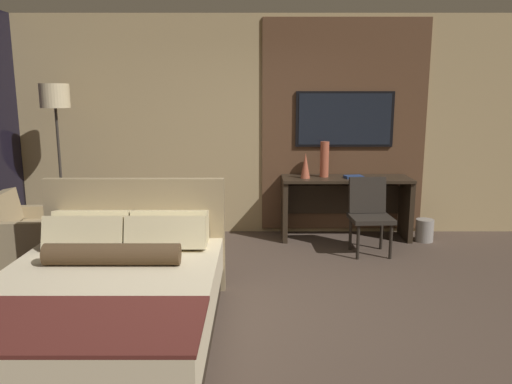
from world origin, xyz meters
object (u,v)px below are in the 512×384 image
at_px(tv, 343,119).
at_px(vase_short, 304,166).
at_px(book, 353,177).
at_px(armchair_by_window, 34,240).
at_px(waste_bin, 423,230).
at_px(vase_tall, 323,159).
at_px(floor_lamp, 54,110).
at_px(desk, 344,197).
at_px(desk_chair, 368,209).
at_px(bed, 105,301).

height_order(tv, vase_short, tv).
height_order(tv, book, tv).
height_order(armchair_by_window, waste_bin, armchair_by_window).
bearing_deg(vase_short, vase_tall, 21.34).
distance_m(armchair_by_window, floor_lamp, 1.57).
bearing_deg(desk, tv, 90.00).
height_order(armchair_by_window, book, book).
relative_size(armchair_by_window, vase_short, 3.06).
xyz_separation_m(vase_tall, waste_bin, (1.25, -0.18, -0.87)).
bearing_deg(desk_chair, floor_lamp, 171.75).
xyz_separation_m(bed, waste_bin, (3.22, 2.56, -0.18)).
bearing_deg(vase_short, book, 1.10).
xyz_separation_m(tv, book, (0.08, -0.30, -0.70)).
height_order(tv, vase_tall, tv).
height_order(bed, armchair_by_window, bed).
xyz_separation_m(desk_chair, vase_short, (-0.69, 0.51, 0.43)).
height_order(tv, waste_bin, tv).
bearing_deg(vase_tall, book, -13.36).
xyz_separation_m(book, waste_bin, (0.89, -0.10, -0.66)).
distance_m(bed, book, 3.56).
height_order(desk, waste_bin, desk).
bearing_deg(vase_short, armchair_by_window, -162.50).
bearing_deg(waste_bin, bed, -141.54).
height_order(desk, desk_chair, desk_chair).
height_order(bed, tv, tv).
distance_m(vase_short, waste_bin, 1.70).
bearing_deg(waste_bin, floor_lamp, -178.93).
bearing_deg(floor_lamp, vase_tall, 4.73).
relative_size(bed, desk_chair, 2.55).
bearing_deg(waste_bin, desk_chair, -152.19).
xyz_separation_m(bed, armchair_by_window, (-1.27, 1.70, -0.05)).
relative_size(armchair_by_window, waste_bin, 3.42).
distance_m(bed, armchair_by_window, 2.12).
bearing_deg(vase_short, desk_chair, -36.35).
xyz_separation_m(desk_chair, vase_tall, (-0.45, 0.61, 0.50)).
relative_size(floor_lamp, vase_short, 6.18).
bearing_deg(bed, waste_bin, 38.46).
relative_size(vase_short, waste_bin, 1.12).
xyz_separation_m(vase_short, book, (0.60, 0.01, -0.14)).
distance_m(vase_tall, book, 0.42).
distance_m(book, waste_bin, 1.12).
distance_m(bed, floor_lamp, 3.07).
bearing_deg(book, desk, 138.01).
height_order(desk, vase_short, vase_short).
distance_m(armchair_by_window, book, 3.76).
relative_size(desk, vase_short, 5.13).
bearing_deg(tv, floor_lamp, -172.16).
distance_m(desk_chair, book, 0.60).
relative_size(floor_lamp, vase_tall, 4.34).
distance_m(desk_chair, armchair_by_window, 3.72).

